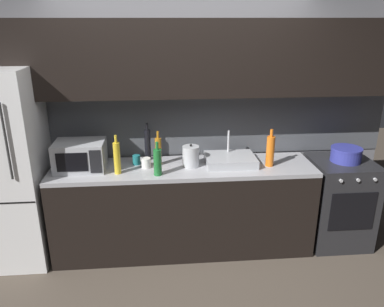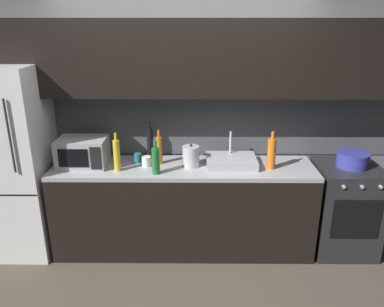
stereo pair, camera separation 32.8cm
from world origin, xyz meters
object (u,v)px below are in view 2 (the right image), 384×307
at_px(wine_bottle_dark, 150,143).
at_px(wine_bottle_amber, 159,150).
at_px(microwave, 83,152).
at_px(wine_bottle_green, 156,160).
at_px(mug_white, 146,161).
at_px(cooking_pot, 353,160).
at_px(kettle, 191,156).
at_px(wine_bottle_orange, 272,153).
at_px(oven_range, 344,208).
at_px(mug_teal, 138,158).
at_px(refrigerator, 13,163).
at_px(wine_bottle_yellow, 117,155).

bearing_deg(wine_bottle_dark, wine_bottle_amber, -56.05).
xyz_separation_m(microwave, wine_bottle_green, (0.72, -0.20, -0.01)).
height_order(mug_white, cooking_pot, cooking_pot).
relative_size(microwave, kettle, 2.05).
distance_m(microwave, mug_white, 0.62).
height_order(kettle, wine_bottle_orange, wine_bottle_orange).
xyz_separation_m(wine_bottle_amber, mug_white, (-0.12, -0.07, -0.09)).
bearing_deg(wine_bottle_dark, wine_bottle_green, -76.77).
distance_m(wine_bottle_green, mug_white, 0.23).
bearing_deg(wine_bottle_amber, oven_range, -2.17).
xyz_separation_m(wine_bottle_green, wine_bottle_dark, (-0.10, 0.41, 0.03)).
bearing_deg(wine_bottle_green, wine_bottle_amber, 88.14).
distance_m(oven_range, mug_teal, 2.12).
bearing_deg(wine_bottle_orange, refrigerator, 178.80).
xyz_separation_m(wine_bottle_yellow, wine_bottle_dark, (0.27, 0.34, 0.01)).
relative_size(oven_range, wine_bottle_orange, 2.47).
bearing_deg(wine_bottle_dark, mug_teal, -130.68).
bearing_deg(mug_teal, wine_bottle_yellow, -126.54).
bearing_deg(wine_bottle_green, microwave, 164.15).
relative_size(microwave, mug_white, 4.83).
distance_m(refrigerator, cooking_pot, 3.27).
bearing_deg(mug_teal, wine_bottle_dark, 49.32).
bearing_deg(mug_white, wine_bottle_green, -59.69).
bearing_deg(refrigerator, kettle, 0.14).
xyz_separation_m(wine_bottle_yellow, wine_bottle_green, (0.37, -0.07, -0.03)).
bearing_deg(microwave, wine_bottle_orange, -2.24).
xyz_separation_m(refrigerator, wine_bottle_yellow, (1.03, -0.12, 0.12)).
height_order(wine_bottle_orange, cooking_pot, wine_bottle_orange).
distance_m(oven_range, kettle, 1.63).
height_order(wine_bottle_green, cooking_pot, wine_bottle_green).
distance_m(oven_range, wine_bottle_amber, 1.94).
distance_m(refrigerator, mug_white, 1.29).
distance_m(kettle, mug_white, 0.43).
bearing_deg(kettle, mug_teal, 170.10).
xyz_separation_m(refrigerator, mug_teal, (1.19, 0.10, 0.01)).
distance_m(microwave, wine_bottle_yellow, 0.38).
bearing_deg(wine_bottle_orange, wine_bottle_yellow, -177.32).
distance_m(wine_bottle_green, wine_bottle_orange, 1.08).
distance_m(wine_bottle_green, wine_bottle_dark, 0.42).
bearing_deg(mug_teal, wine_bottle_green, -53.78).
bearing_deg(wine_bottle_dark, kettle, -27.92).
xyz_separation_m(wine_bottle_dark, cooking_pot, (1.96, -0.22, -0.09)).
bearing_deg(refrigerator, oven_range, -0.02).
distance_m(wine_bottle_yellow, wine_bottle_orange, 1.44).
bearing_deg(microwave, wine_bottle_dark, 18.24).
distance_m(wine_bottle_dark, wine_bottle_amber, 0.19).
height_order(wine_bottle_amber, mug_teal, wine_bottle_amber).
bearing_deg(refrigerator, mug_teal, 4.59).
xyz_separation_m(microwave, cooking_pot, (2.59, -0.02, -0.06)).
relative_size(oven_range, wine_bottle_dark, 2.38).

